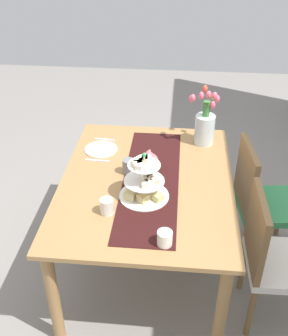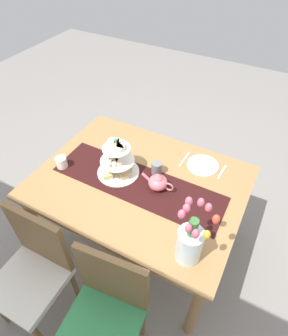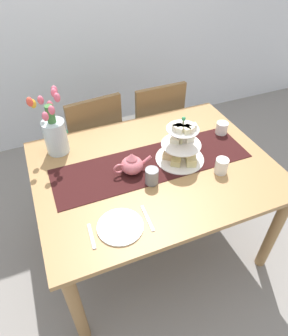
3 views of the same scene
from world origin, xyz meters
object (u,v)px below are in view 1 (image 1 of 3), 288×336
Objects in this scene: tiered_cake_stand at (144,183)px; fork_left at (105,139)px; tulip_vase at (205,125)px; knife_left at (97,160)px; mug_grey at (128,166)px; dining_table at (147,193)px; chair_left at (259,198)px; chair_right at (272,255)px; teapot at (149,160)px; mug_white_text at (107,206)px; cream_jug at (165,238)px; dinner_plate_left at (101,149)px.

tiered_cake_stand reaches higher than fork_left.
knife_left is (0.32, -0.72, -0.15)m from tulip_vase.
mug_grey reaches higher than fork_left.
tiered_cake_stand is at bearing 0.20° from dining_table.
chair_left is 0.54m from chair_right.
teapot reaches higher than mug_white_text.
chair_right reaches higher than teapot.
cream_jug is at bearing 22.88° from mug_grey.
chair_right reaches higher than dinner_plate_left.
mug_white_text is at bearing -89.79° from chair_right.
tulip_vase is 0.74m from fork_left.
knife_left is at bearing -146.68° from cream_jug.
dinner_plate_left reaches higher than fork_left.
fork_left is 0.47m from mug_grey.
teapot reaches higher than cream_jug.
tulip_vase is at bearing -127.07° from chair_left.
cream_jug reaches higher than fork_left.
tiered_cake_stand reaches higher than knife_left.
tulip_vase is at bearing 144.00° from dining_table.
dining_table is at bearing 60.31° from mug_grey.
chair_right is at bearing 65.43° from mug_grey.
dinner_plate_left is at bearing -166.75° from mug_white_text.
dining_table is 0.21m from mug_grey.
chair_left is at bearing 140.85° from cream_jug.
chair_left is at bearing 94.65° from teapot.
tulip_vase is 0.80m from knife_left.
tulip_vase is at bearing -154.69° from chair_right.
mug_white_text is (0.85, -0.56, -0.10)m from tulip_vase.
chair_right is at bearing 109.88° from cream_jug.
dining_table is 0.50m from dinner_plate_left.
mug_grey is (-0.25, -0.13, -0.05)m from tiered_cake_stand.
dinner_plate_left is at bearing -133.61° from dining_table.
cream_jug is (0.77, -0.63, 0.29)m from chair_left.
chair_right reaches higher than cream_jug.
fork_left is (-0.34, -0.36, -0.06)m from teapot.
tiered_cake_stand reaches higher than dining_table.
tulip_vase is 1.85× the size of dinner_plate_left.
teapot is at bearing 119.85° from mug_grey.
chair_left is at bearing 76.17° from fork_left.
teapot is 2.80× the size of cream_jug.
chair_right is 6.07× the size of fork_left.
tiered_cake_stand is (0.17, 0.00, 0.21)m from dining_table.
cream_jug is 0.69m from mug_grey.
teapot is at bearing 180.00° from dining_table.
knife_left is at bearing 0.00° from dinner_plate_left.
chair_left is 1.19m from fork_left.
mug_white_text is (0.55, -0.97, 0.30)m from chair_left.
tiered_cake_stand reaches higher than teapot.
mug_white_text is at bearing 10.98° from fork_left.
tulip_vase reaches higher than dining_table.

